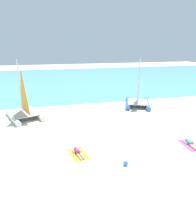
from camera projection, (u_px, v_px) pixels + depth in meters
ground_plane at (89, 110)px, 22.41m from camera, size 120.00×120.00×0.00m
ocean_water at (67, 79)px, 43.25m from camera, size 120.00×40.00×0.05m
sailboat_blue at (138, 99)px, 23.80m from camera, size 4.33×5.20×5.80m
sailboat_white at (24, 110)px, 19.80m from camera, size 4.21×5.15×5.79m
towel_left at (78, 154)px, 13.35m from camera, size 1.46×2.08×0.01m
sunbather_left at (78, 152)px, 13.37m from camera, size 0.71×1.56×0.30m
towel_right at (190, 145)px, 14.57m from camera, size 1.27×1.99×0.01m
sunbather_right at (190, 143)px, 14.60m from camera, size 0.58×1.57×0.30m
beach_ball at (126, 163)px, 12.08m from camera, size 0.32×0.32×0.32m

